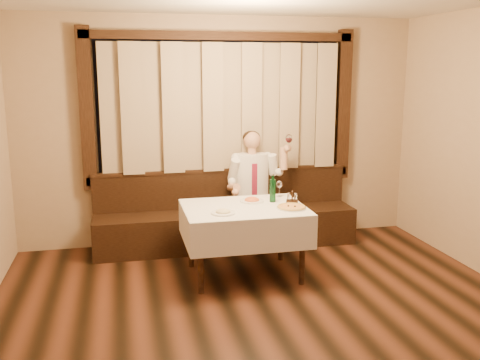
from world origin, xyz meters
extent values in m
cube|color=black|center=(0.00, 0.00, -0.01)|extent=(5.00, 6.00, 0.01)
cube|color=tan|center=(0.00, 3.00, 1.40)|extent=(5.00, 0.01, 2.80)
cube|color=black|center=(0.00, 2.98, 1.70)|extent=(3.00, 0.02, 1.60)
cube|color=orange|center=(-0.70, 2.97, 1.40)|extent=(0.50, 0.01, 0.40)
cube|color=black|center=(0.00, 2.94, 0.85)|extent=(3.30, 0.12, 0.10)
cube|color=black|center=(0.00, 2.94, 2.55)|extent=(3.30, 0.12, 0.10)
cube|color=black|center=(-1.60, 2.94, 1.70)|extent=(0.16, 0.12, 1.90)
cube|color=black|center=(1.60, 2.94, 1.70)|extent=(0.16, 0.12, 1.90)
cube|color=#9C8564|center=(0.00, 2.88, 1.70)|extent=(2.90, 0.08, 1.55)
cube|color=black|center=(0.00, 2.68, 0.23)|extent=(3.20, 0.60, 0.45)
cube|color=black|center=(0.00, 2.92, 0.68)|extent=(3.20, 0.12, 0.45)
cube|color=black|center=(0.00, 2.92, 0.92)|extent=(3.20, 0.14, 0.04)
cylinder|color=black|center=(-0.52, 1.33, 0.35)|extent=(0.06, 0.06, 0.71)
cylinder|color=black|center=(0.52, 1.33, 0.35)|extent=(0.06, 0.06, 0.71)
cylinder|color=black|center=(-0.52, 2.07, 0.35)|extent=(0.06, 0.06, 0.71)
cylinder|color=black|center=(0.52, 2.07, 0.35)|extent=(0.06, 0.06, 0.71)
cube|color=black|center=(0.00, 1.70, 0.73)|extent=(1.20, 0.90, 0.04)
cube|color=white|center=(0.00, 1.70, 0.75)|extent=(1.26, 0.96, 0.01)
cube|color=white|center=(0.00, 1.22, 0.58)|extent=(1.26, 0.01, 0.35)
cube|color=white|center=(0.00, 2.18, 0.58)|extent=(1.26, 0.01, 0.35)
cube|color=white|center=(-0.63, 1.70, 0.58)|extent=(0.01, 0.96, 0.35)
cube|color=white|center=(0.63, 1.70, 0.58)|extent=(0.01, 0.96, 0.35)
cylinder|color=white|center=(0.46, 1.52, 0.76)|extent=(0.31, 0.31, 0.01)
cylinder|color=orange|center=(0.46, 1.52, 0.77)|extent=(0.28, 0.28, 0.01)
torus|color=tan|center=(0.46, 1.52, 0.77)|extent=(0.29, 0.29, 0.02)
sphere|color=black|center=(0.43, 1.54, 0.78)|extent=(0.02, 0.02, 0.02)
sphere|color=black|center=(0.49, 1.52, 0.78)|extent=(0.02, 0.02, 0.02)
cylinder|color=white|center=(0.13, 1.89, 0.76)|extent=(0.26, 0.26, 0.02)
ellipsoid|color=#CB4E20|center=(0.13, 1.89, 0.81)|extent=(0.16, 0.16, 0.07)
cylinder|color=white|center=(-0.27, 1.48, 0.76)|extent=(0.25, 0.25, 0.02)
ellipsoid|color=#CDC285|center=(-0.27, 1.48, 0.81)|extent=(0.15, 0.15, 0.07)
cylinder|color=#115224|center=(0.35, 1.83, 0.88)|extent=(0.07, 0.07, 0.25)
cylinder|color=#115224|center=(0.35, 1.83, 1.02)|extent=(0.03, 0.03, 0.06)
cylinder|color=silver|center=(0.35, 1.83, 1.06)|extent=(0.03, 0.03, 0.01)
cylinder|color=white|center=(0.48, 2.05, 0.76)|extent=(0.06, 0.06, 0.01)
cylinder|color=white|center=(0.48, 2.05, 0.81)|extent=(0.01, 0.01, 0.10)
ellipsoid|color=white|center=(0.48, 2.05, 0.90)|extent=(0.07, 0.07, 0.08)
cube|color=black|center=(0.53, 1.72, 0.78)|extent=(0.14, 0.10, 0.04)
cube|color=black|center=(0.53, 1.72, 0.84)|extent=(0.04, 0.06, 0.09)
cylinder|color=white|center=(0.50, 1.73, 0.82)|extent=(0.03, 0.03, 0.07)
cylinder|color=silver|center=(0.50, 1.73, 0.86)|extent=(0.04, 0.04, 0.01)
cylinder|color=white|center=(0.56, 1.71, 0.82)|extent=(0.03, 0.03, 0.07)
cylinder|color=silver|center=(0.56, 1.71, 0.86)|extent=(0.04, 0.04, 0.01)
cube|color=black|center=(0.33, 2.56, 0.53)|extent=(0.40, 0.45, 0.16)
cube|color=black|center=(0.22, 2.34, 0.23)|extent=(0.11, 0.12, 0.45)
cube|color=black|center=(0.44, 2.34, 0.23)|extent=(0.11, 0.12, 0.45)
ellipsoid|color=white|center=(0.33, 2.71, 0.88)|extent=(0.42, 0.26, 0.54)
cube|color=maroon|center=(0.33, 2.58, 0.85)|extent=(0.06, 0.01, 0.40)
cylinder|color=tan|center=(0.33, 2.71, 1.19)|extent=(0.10, 0.10, 0.08)
sphere|color=tan|center=(0.33, 2.71, 1.32)|extent=(0.21, 0.21, 0.21)
ellipsoid|color=black|center=(0.33, 2.74, 1.35)|extent=(0.21, 0.21, 0.16)
sphere|color=white|center=(0.13, 2.71, 1.10)|extent=(0.13, 0.13, 0.13)
sphere|color=white|center=(0.53, 2.71, 1.10)|extent=(0.13, 0.13, 0.13)
sphere|color=tan|center=(0.03, 2.30, 0.77)|extent=(0.08, 0.08, 0.08)
sphere|color=tan|center=(0.73, 2.54, 1.23)|extent=(0.10, 0.10, 0.10)
cylinder|color=white|center=(0.73, 2.51, 1.27)|extent=(0.01, 0.01, 0.11)
ellipsoid|color=white|center=(0.73, 2.51, 1.35)|extent=(0.08, 0.08, 0.10)
ellipsoid|color=#4C070F|center=(0.73, 2.51, 1.33)|extent=(0.07, 0.07, 0.06)
camera|label=1|loc=(-1.23, -3.56, 2.17)|focal=40.00mm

